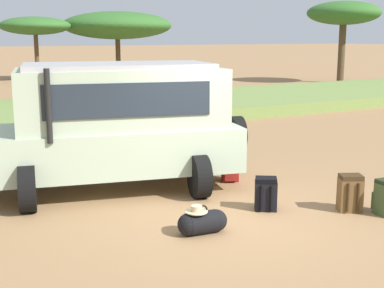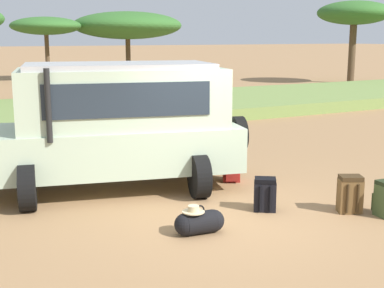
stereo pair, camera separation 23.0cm
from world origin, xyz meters
name	(u,v)px [view 1 (the left image)]	position (x,y,z in m)	size (l,w,h in m)	color
ground_plane	(231,217)	(0.00, 0.00, 0.00)	(320.00, 320.00, 0.00)	#9E754C
grass_bank	(45,114)	(0.00, 11.93, 0.22)	(120.00, 7.00, 0.44)	olive
safari_vehicle	(114,124)	(-1.05, 2.47, 1.29)	(5.48, 3.45, 2.44)	#B2C6A8
backpack_beside_front_wheel	(266,194)	(0.72, 0.01, 0.28)	(0.46, 0.47, 0.57)	black
backpack_cluster_center	(350,193)	(1.93, -0.74, 0.31)	(0.46, 0.46, 0.64)	brown
backpack_outermost	(230,169)	(1.22, 1.87, 0.26)	(0.42, 0.44, 0.54)	maroon
duffel_bag_low_black_case	(202,222)	(-0.81, -0.42, 0.18)	(0.79, 0.39, 0.45)	black
acacia_tree_centre_back	(35,26)	(4.07, 29.52, 3.59)	(4.66, 4.71, 4.21)	brown
acacia_tree_right_mid	(117,25)	(10.00, 29.87, 3.70)	(7.87, 7.56, 4.69)	brown
acacia_tree_far_right	(344,14)	(20.48, 18.18, 4.31)	(4.54, 4.59, 5.10)	brown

